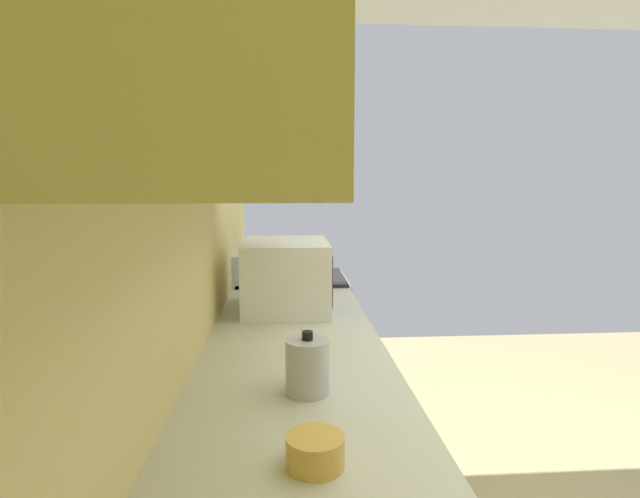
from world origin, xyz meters
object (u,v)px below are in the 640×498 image
microwave (286,275)px  bowl (315,449)px  kettle (307,366)px  oven_range (292,349)px

microwave → bowl: 1.29m
bowl → kettle: 0.36m
microwave → bowl: size_ratio=3.97×
oven_range → microwave: (-0.71, 0.03, 0.60)m
oven_range → microwave: bearing=177.4°
bowl → microwave: bearing=2.5°
bowl → kettle: kettle is taller
microwave → kettle: (-0.93, -0.06, -0.08)m
oven_range → microwave: size_ratio=2.26×
bowl → kettle: size_ratio=0.69×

